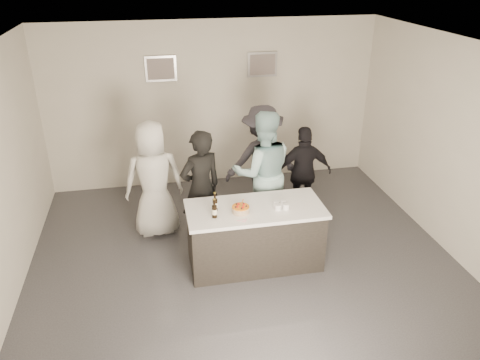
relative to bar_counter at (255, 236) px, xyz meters
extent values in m
plane|color=#3D3D42|center=(-0.14, -0.14, -0.45)|extent=(6.00, 6.00, 0.00)
plane|color=white|center=(-0.14, -0.14, 2.55)|extent=(6.00, 6.00, 0.00)
cube|color=beige|center=(-0.14, 2.86, 1.05)|extent=(6.00, 0.04, 3.00)
cube|color=beige|center=(-0.14, -3.14, 1.05)|extent=(6.00, 0.04, 3.00)
cube|color=beige|center=(2.86, -0.14, 1.05)|extent=(0.04, 6.00, 3.00)
cube|color=#B2B2B7|center=(-1.04, 2.83, 1.75)|extent=(0.54, 0.04, 0.44)
cube|color=#B2B2B7|center=(0.76, 2.83, 1.75)|extent=(0.54, 0.04, 0.44)
cube|color=white|center=(0.00, 0.00, 0.00)|extent=(1.86, 0.86, 0.90)
cylinder|color=orange|center=(-0.22, -0.09, 0.49)|extent=(0.23, 0.23, 0.08)
cylinder|color=black|center=(-0.54, 0.02, 0.58)|extent=(0.07, 0.07, 0.26)
cylinder|color=black|center=(-0.57, -0.15, 0.58)|extent=(0.07, 0.07, 0.26)
cube|color=gold|center=(0.34, -0.07, 0.49)|extent=(0.19, 0.19, 0.08)
cube|color=pink|center=(-0.29, -0.32, 0.45)|extent=(0.24, 0.08, 0.01)
imported|color=black|center=(-0.65, 0.72, 0.45)|extent=(0.77, 0.64, 1.79)
imported|color=#9CC8CC|center=(0.33, 0.91, 0.53)|extent=(0.98, 0.78, 1.95)
imported|color=silver|center=(-1.31, 1.12, 0.46)|extent=(0.93, 0.64, 1.82)
imported|color=black|center=(1.09, 1.20, 0.33)|extent=(0.93, 0.43, 1.56)
imported|color=#302F37|center=(0.46, 1.50, 0.47)|extent=(1.21, 0.72, 1.85)
camera|label=1|loc=(-1.28, -5.36, 3.51)|focal=35.00mm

